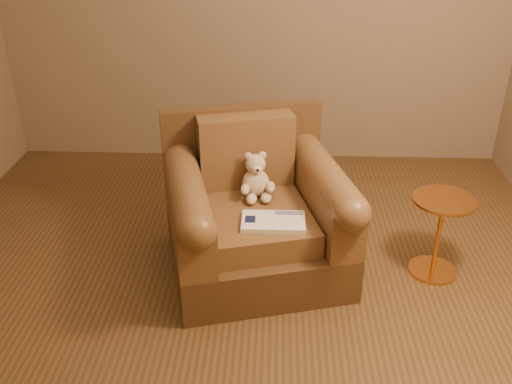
{
  "coord_description": "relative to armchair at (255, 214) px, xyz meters",
  "views": [
    {
      "loc": [
        0.17,
        -2.47,
        2.03
      ],
      "look_at": [
        0.07,
        0.32,
        0.54
      ],
      "focal_mm": 40.0,
      "sensor_mm": 36.0,
      "label": 1
    }
  ],
  "objects": [
    {
      "name": "floor",
      "position": [
        -0.05,
        -0.41,
        -0.34
      ],
      "size": [
        4.0,
        4.0,
        0.0
      ],
      "primitive_type": "plane",
      "color": "brown",
      "rests_on": "ground"
    },
    {
      "name": "armchair",
      "position": [
        0.0,
        0.0,
        0.0
      ],
      "size": [
        1.18,
        1.14,
        0.88
      ],
      "rotation": [
        0.0,
        0.0,
        0.25
      ],
      "color": "#4F341A",
      "rests_on": "floor"
    },
    {
      "name": "teddy_bear",
      "position": [
        0.01,
        0.08,
        0.18
      ],
      "size": [
        0.2,
        0.23,
        0.28
      ],
      "rotation": [
        0.0,
        0.0,
        0.21
      ],
      "color": "#CAB18D",
      "rests_on": "armchair"
    },
    {
      "name": "side_table",
      "position": [
        1.06,
        -0.05,
        -0.07
      ],
      "size": [
        0.35,
        0.35,
        0.5
      ],
      "color": "orange",
      "rests_on": "floor"
    },
    {
      "name": "guidebook",
      "position": [
        0.11,
        -0.23,
        0.09
      ],
      "size": [
        0.35,
        0.21,
        0.03
      ],
      "rotation": [
        0.0,
        0.0,
        0.0
      ],
      "color": "beige",
      "rests_on": "armchair"
    }
  ]
}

